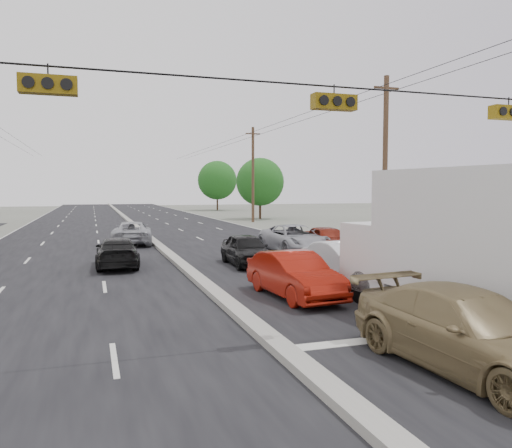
# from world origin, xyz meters

# --- Properties ---
(ground) EXTENTS (200.00, 200.00, 0.00)m
(ground) POSITION_xyz_m (0.00, 0.00, 0.00)
(ground) COLOR #606356
(ground) RESTS_ON ground
(road_surface) EXTENTS (20.00, 160.00, 0.02)m
(road_surface) POSITION_xyz_m (0.00, 30.00, 0.00)
(road_surface) COLOR black
(road_surface) RESTS_ON ground
(center_median) EXTENTS (0.50, 160.00, 0.20)m
(center_median) POSITION_xyz_m (0.00, 30.00, 0.10)
(center_median) COLOR gray
(center_median) RESTS_ON ground
(utility_pole_right_b) EXTENTS (1.60, 0.30, 10.00)m
(utility_pole_right_b) POSITION_xyz_m (12.50, 15.00, 5.11)
(utility_pole_right_b) COLOR #422D1E
(utility_pole_right_b) RESTS_ON ground
(utility_pole_right_c) EXTENTS (1.60, 0.30, 10.00)m
(utility_pole_right_c) POSITION_xyz_m (12.50, 40.00, 5.11)
(utility_pole_right_c) COLOR #422D1E
(utility_pole_right_c) RESTS_ON ground
(traffic_signals) EXTENTS (25.00, 0.30, 0.54)m
(traffic_signals) POSITION_xyz_m (1.40, 0.00, 5.49)
(traffic_signals) COLOR black
(traffic_signals) RESTS_ON ground
(tree_right_mid) EXTENTS (5.60, 5.60, 7.14)m
(tree_right_mid) POSITION_xyz_m (15.00, 45.00, 4.34)
(tree_right_mid) COLOR #382619
(tree_right_mid) RESTS_ON ground
(tree_right_far) EXTENTS (6.40, 6.40, 8.16)m
(tree_right_far) POSITION_xyz_m (16.00, 70.00, 4.96)
(tree_right_far) COLOR #382619
(tree_right_far) RESTS_ON ground
(box_truck) EXTENTS (3.76, 8.19, 4.01)m
(box_truck) POSITION_xyz_m (5.55, 0.24, 2.06)
(box_truck) COLOR black
(box_truck) RESTS_ON ground
(tan_sedan) EXTENTS (2.66, 5.49, 1.54)m
(tan_sedan) POSITION_xyz_m (3.00, -2.75, 0.77)
(tan_sedan) COLOR olive
(tan_sedan) RESTS_ON ground
(red_sedan) EXTENTS (1.91, 4.53, 1.45)m
(red_sedan) POSITION_xyz_m (2.34, 4.28, 0.73)
(red_sedan) COLOR maroon
(red_sedan) RESTS_ON ground
(queue_car_a) EXTENTS (1.74, 4.22, 1.43)m
(queue_car_a) POSITION_xyz_m (2.89, 11.24, 0.72)
(queue_car_a) COLOR black
(queue_car_a) RESTS_ON ground
(queue_car_b) EXTENTS (1.77, 4.33, 1.39)m
(queue_car_b) POSITION_xyz_m (5.55, 6.97, 0.70)
(queue_car_b) COLOR silver
(queue_car_b) RESTS_ON ground
(queue_car_c) EXTENTS (2.66, 5.55, 1.52)m
(queue_car_c) POSITION_xyz_m (6.70, 14.66, 0.76)
(queue_car_c) COLOR #9C9DA3
(queue_car_c) RESTS_ON ground
(queue_car_d) EXTENTS (2.08, 4.90, 1.41)m
(queue_car_d) POSITION_xyz_m (7.00, 4.33, 0.70)
(queue_car_d) COLOR navy
(queue_car_d) RESTS_ON ground
(queue_car_e) EXTENTS (2.10, 4.49, 1.49)m
(queue_car_e) POSITION_xyz_m (8.27, 13.82, 0.74)
(queue_car_e) COLOR maroon
(queue_car_e) RESTS_ON ground
(oncoming_near) EXTENTS (1.99, 4.59, 1.31)m
(oncoming_near) POSITION_xyz_m (-2.73, 12.58, 0.66)
(oncoming_near) COLOR black
(oncoming_near) RESTS_ON ground
(oncoming_far) EXTENTS (2.85, 5.37, 1.44)m
(oncoming_far) POSITION_xyz_m (-1.40, 21.80, 0.72)
(oncoming_far) COLOR #9FA1A6
(oncoming_far) RESTS_ON ground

